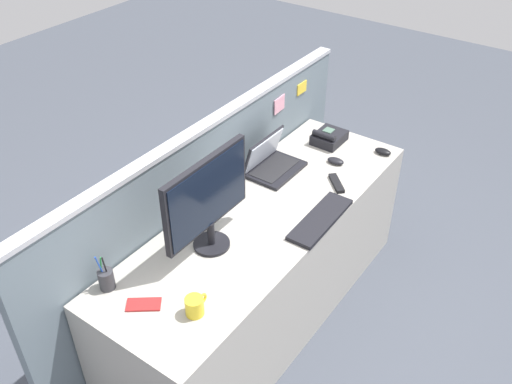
# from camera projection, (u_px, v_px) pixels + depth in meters

# --- Properties ---
(ground_plane) EXTENTS (10.00, 10.00, 0.00)m
(ground_plane) POSITION_uv_depth(u_px,v_px,m) (263.00, 312.00, 3.30)
(ground_plane) COLOR #424751
(desk) EXTENTS (2.02, 0.66, 0.74)m
(desk) POSITION_uv_depth(u_px,v_px,m) (263.00, 267.00, 3.08)
(desk) COLOR #ADA89E
(desk) RESTS_ON ground_plane
(cubicle_divider) EXTENTS (2.46, 0.08, 1.15)m
(cubicle_divider) POSITION_uv_depth(u_px,v_px,m) (210.00, 213.00, 3.14)
(cubicle_divider) COLOR slate
(cubicle_divider) RESTS_ON ground_plane
(desktop_monitor) EXTENTS (0.54, 0.18, 0.48)m
(desktop_monitor) POSITION_uv_depth(u_px,v_px,m) (207.00, 198.00, 2.51)
(desktop_monitor) COLOR black
(desktop_monitor) RESTS_ON desk
(laptop) EXTENTS (0.33, 0.24, 0.21)m
(laptop) POSITION_uv_depth(u_px,v_px,m) (271.00, 162.00, 3.17)
(laptop) COLOR black
(laptop) RESTS_ON desk
(desk_phone) EXTENTS (0.20, 0.17, 0.10)m
(desk_phone) POSITION_uv_depth(u_px,v_px,m) (329.00, 137.00, 3.42)
(desk_phone) COLOR black
(desk_phone) RESTS_ON desk
(keyboard_main) EXTENTS (0.45, 0.15, 0.02)m
(keyboard_main) POSITION_uv_depth(u_px,v_px,m) (320.00, 219.00, 2.81)
(keyboard_main) COLOR black
(keyboard_main) RESTS_ON desk
(computer_mouse_right_hand) EXTENTS (0.07, 0.10, 0.03)m
(computer_mouse_right_hand) POSITION_uv_depth(u_px,v_px,m) (336.00, 161.00, 3.24)
(computer_mouse_right_hand) COLOR black
(computer_mouse_right_hand) RESTS_ON desk
(computer_mouse_left_hand) EXTENTS (0.06, 0.10, 0.03)m
(computer_mouse_left_hand) POSITION_uv_depth(u_px,v_px,m) (383.00, 151.00, 3.32)
(computer_mouse_left_hand) COLOR black
(computer_mouse_left_hand) RESTS_ON desk
(pen_cup) EXTENTS (0.07, 0.07, 0.19)m
(pen_cup) POSITION_uv_depth(u_px,v_px,m) (106.00, 279.00, 2.42)
(pen_cup) COLOR #333338
(pen_cup) RESTS_ON desk
(cell_phone_red_case) EXTENTS (0.15, 0.16, 0.01)m
(cell_phone_red_case) POSITION_uv_depth(u_px,v_px,m) (144.00, 304.00, 2.36)
(cell_phone_red_case) COLOR #B22323
(cell_phone_red_case) RESTS_ON desk
(cell_phone_silver_slab) EXTENTS (0.16, 0.15, 0.01)m
(cell_phone_silver_slab) POSITION_uv_depth(u_px,v_px,m) (228.00, 192.00, 3.01)
(cell_phone_silver_slab) COLOR #B7BAC1
(cell_phone_silver_slab) RESTS_ON desk
(tv_remote) EXTENTS (0.15, 0.15, 0.02)m
(tv_remote) POSITION_uv_depth(u_px,v_px,m) (336.00, 183.00, 3.07)
(tv_remote) COLOR black
(tv_remote) RESTS_ON desk
(coffee_mug) EXTENTS (0.12, 0.08, 0.09)m
(coffee_mug) POSITION_uv_depth(u_px,v_px,m) (195.00, 306.00, 2.30)
(coffee_mug) COLOR yellow
(coffee_mug) RESTS_ON desk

